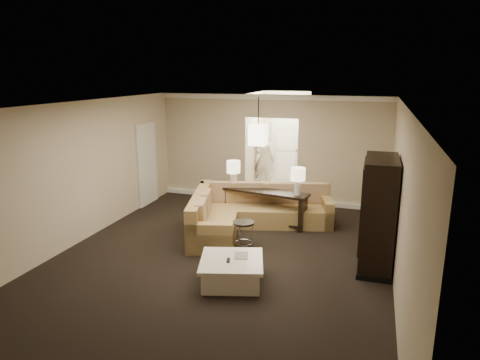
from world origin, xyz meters
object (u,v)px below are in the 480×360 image
(sectional_sofa, at_px, (248,213))
(person, at_px, (264,156))
(armoire, at_px, (378,215))
(coffee_table, at_px, (232,271))
(drink_table, at_px, (244,229))
(console_table, at_px, (264,204))

(sectional_sofa, bearing_deg, person, 83.98)
(sectional_sofa, xyz_separation_m, person, (-0.49, 3.27, 0.62))
(sectional_sofa, height_order, armoire, armoire)
(armoire, bearing_deg, coffee_table, -148.30)
(sectional_sofa, distance_m, coffee_table, 2.52)
(sectional_sofa, bearing_deg, drink_table, -92.94)
(coffee_table, xyz_separation_m, console_table, (-0.20, 2.89, 0.26))
(sectional_sofa, height_order, person, person)
(sectional_sofa, xyz_separation_m, drink_table, (0.21, -1.03, 0.02))
(console_table, relative_size, armoire, 1.06)
(console_table, bearing_deg, person, 114.30)
(drink_table, bearing_deg, coffee_table, -80.70)
(console_table, distance_m, person, 2.99)
(person, bearing_deg, sectional_sofa, 107.34)
(sectional_sofa, height_order, drink_table, sectional_sofa)
(console_table, height_order, drink_table, console_table)
(sectional_sofa, bearing_deg, armoire, -37.09)
(armoire, bearing_deg, console_table, 147.66)
(coffee_table, relative_size, drink_table, 2.33)
(console_table, relative_size, person, 1.05)
(armoire, distance_m, drink_table, 2.51)
(drink_table, bearing_deg, sectional_sofa, 101.53)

